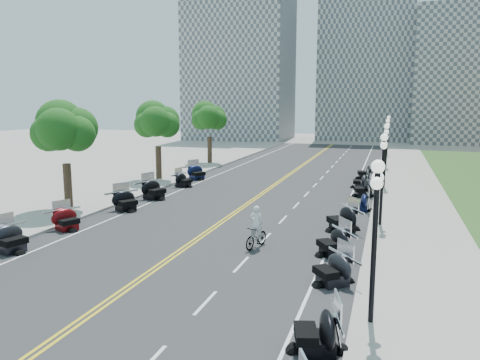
% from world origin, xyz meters
% --- Properties ---
extents(ground, '(160.00, 160.00, 0.00)m').
position_xyz_m(ground, '(0.00, 0.00, 0.00)').
color(ground, gray).
extents(road, '(16.00, 90.00, 0.01)m').
position_xyz_m(road, '(0.00, 10.00, 0.00)').
color(road, '#333335').
rests_on(road, ground).
extents(centerline_yellow_a, '(0.12, 90.00, 0.00)m').
position_xyz_m(centerline_yellow_a, '(-0.12, 10.00, 0.01)').
color(centerline_yellow_a, yellow).
rests_on(centerline_yellow_a, road).
extents(centerline_yellow_b, '(0.12, 90.00, 0.00)m').
position_xyz_m(centerline_yellow_b, '(0.12, 10.00, 0.01)').
color(centerline_yellow_b, yellow).
rests_on(centerline_yellow_b, road).
extents(edge_line_north, '(0.12, 90.00, 0.00)m').
position_xyz_m(edge_line_north, '(6.40, 10.00, 0.01)').
color(edge_line_north, white).
rests_on(edge_line_north, road).
extents(edge_line_south, '(0.12, 90.00, 0.00)m').
position_xyz_m(edge_line_south, '(-6.40, 10.00, 0.01)').
color(edge_line_south, white).
rests_on(edge_line_south, road).
extents(lane_dash_4, '(0.12, 2.00, 0.00)m').
position_xyz_m(lane_dash_4, '(3.20, -8.00, 0.01)').
color(lane_dash_4, white).
rests_on(lane_dash_4, road).
extents(lane_dash_5, '(0.12, 2.00, 0.00)m').
position_xyz_m(lane_dash_5, '(3.20, -4.00, 0.01)').
color(lane_dash_5, white).
rests_on(lane_dash_5, road).
extents(lane_dash_6, '(0.12, 2.00, 0.00)m').
position_xyz_m(lane_dash_6, '(3.20, 0.00, 0.01)').
color(lane_dash_6, white).
rests_on(lane_dash_6, road).
extents(lane_dash_7, '(0.12, 2.00, 0.00)m').
position_xyz_m(lane_dash_7, '(3.20, 4.00, 0.01)').
color(lane_dash_7, white).
rests_on(lane_dash_7, road).
extents(lane_dash_8, '(0.12, 2.00, 0.00)m').
position_xyz_m(lane_dash_8, '(3.20, 8.00, 0.01)').
color(lane_dash_8, white).
rests_on(lane_dash_8, road).
extents(lane_dash_9, '(0.12, 2.00, 0.00)m').
position_xyz_m(lane_dash_9, '(3.20, 12.00, 0.01)').
color(lane_dash_9, white).
rests_on(lane_dash_9, road).
extents(lane_dash_10, '(0.12, 2.00, 0.00)m').
position_xyz_m(lane_dash_10, '(3.20, 16.00, 0.01)').
color(lane_dash_10, white).
rests_on(lane_dash_10, road).
extents(lane_dash_11, '(0.12, 2.00, 0.00)m').
position_xyz_m(lane_dash_11, '(3.20, 20.00, 0.01)').
color(lane_dash_11, white).
rests_on(lane_dash_11, road).
extents(lane_dash_12, '(0.12, 2.00, 0.00)m').
position_xyz_m(lane_dash_12, '(3.20, 24.00, 0.01)').
color(lane_dash_12, white).
rests_on(lane_dash_12, road).
extents(lane_dash_13, '(0.12, 2.00, 0.00)m').
position_xyz_m(lane_dash_13, '(3.20, 28.00, 0.01)').
color(lane_dash_13, white).
rests_on(lane_dash_13, road).
extents(lane_dash_14, '(0.12, 2.00, 0.00)m').
position_xyz_m(lane_dash_14, '(3.20, 32.00, 0.01)').
color(lane_dash_14, white).
rests_on(lane_dash_14, road).
extents(lane_dash_15, '(0.12, 2.00, 0.00)m').
position_xyz_m(lane_dash_15, '(3.20, 36.00, 0.01)').
color(lane_dash_15, white).
rests_on(lane_dash_15, road).
extents(lane_dash_16, '(0.12, 2.00, 0.00)m').
position_xyz_m(lane_dash_16, '(3.20, 40.00, 0.01)').
color(lane_dash_16, white).
rests_on(lane_dash_16, road).
extents(lane_dash_17, '(0.12, 2.00, 0.00)m').
position_xyz_m(lane_dash_17, '(3.20, 44.00, 0.01)').
color(lane_dash_17, white).
rests_on(lane_dash_17, road).
extents(lane_dash_18, '(0.12, 2.00, 0.00)m').
position_xyz_m(lane_dash_18, '(3.20, 48.00, 0.01)').
color(lane_dash_18, white).
rests_on(lane_dash_18, road).
extents(lane_dash_19, '(0.12, 2.00, 0.00)m').
position_xyz_m(lane_dash_19, '(3.20, 52.00, 0.01)').
color(lane_dash_19, white).
rests_on(lane_dash_19, road).
extents(sidewalk_north, '(5.00, 90.00, 0.15)m').
position_xyz_m(sidewalk_north, '(10.50, 10.00, 0.07)').
color(sidewalk_north, '#9E9991').
rests_on(sidewalk_north, ground).
extents(sidewalk_south, '(5.00, 90.00, 0.15)m').
position_xyz_m(sidewalk_south, '(-10.50, 10.00, 0.07)').
color(sidewalk_south, '#9E9991').
rests_on(sidewalk_south, ground).
extents(distant_block_a, '(18.00, 14.00, 26.00)m').
position_xyz_m(distant_block_a, '(-18.00, 62.00, 13.00)').
color(distant_block_a, gray).
rests_on(distant_block_a, ground).
extents(distant_block_b, '(16.00, 12.00, 30.00)m').
position_xyz_m(distant_block_b, '(4.00, 68.00, 15.00)').
color(distant_block_b, gray).
rests_on(distant_block_b, ground).
extents(distant_block_c, '(20.00, 14.00, 22.00)m').
position_xyz_m(distant_block_c, '(22.00, 65.00, 11.00)').
color(distant_block_c, gray).
rests_on(distant_block_c, ground).
extents(street_lamp_1, '(0.50, 1.20, 4.90)m').
position_xyz_m(street_lamp_1, '(8.60, -8.00, 2.60)').
color(street_lamp_1, black).
rests_on(street_lamp_1, sidewalk_north).
extents(street_lamp_2, '(0.50, 1.20, 4.90)m').
position_xyz_m(street_lamp_2, '(8.60, 4.00, 2.60)').
color(street_lamp_2, black).
rests_on(street_lamp_2, sidewalk_north).
extents(street_lamp_3, '(0.50, 1.20, 4.90)m').
position_xyz_m(street_lamp_3, '(8.60, 16.00, 2.60)').
color(street_lamp_3, black).
rests_on(street_lamp_3, sidewalk_north).
extents(street_lamp_4, '(0.50, 1.20, 4.90)m').
position_xyz_m(street_lamp_4, '(8.60, 28.00, 2.60)').
color(street_lamp_4, black).
rests_on(street_lamp_4, sidewalk_north).
extents(street_lamp_5, '(0.50, 1.20, 4.90)m').
position_xyz_m(street_lamp_5, '(8.60, 40.00, 2.60)').
color(street_lamp_5, black).
rests_on(street_lamp_5, sidewalk_north).
extents(tree_2, '(4.80, 4.80, 9.20)m').
position_xyz_m(tree_2, '(-10.00, 2.00, 4.75)').
color(tree_2, '#235619').
rests_on(tree_2, sidewalk_south).
extents(tree_3, '(4.80, 4.80, 9.20)m').
position_xyz_m(tree_3, '(-10.00, 14.00, 4.75)').
color(tree_3, '#235619').
rests_on(tree_3, sidewalk_south).
extents(tree_4, '(4.80, 4.80, 9.20)m').
position_xyz_m(tree_4, '(-10.00, 26.00, 4.75)').
color(tree_4, '#235619').
rests_on(tree_4, sidewalk_south).
extents(motorcycle_n_3, '(2.31, 2.31, 1.32)m').
position_xyz_m(motorcycle_n_3, '(7.27, -10.01, 0.66)').
color(motorcycle_n_3, black).
rests_on(motorcycle_n_3, road).
extents(motorcycle_n_4, '(2.62, 2.62, 1.31)m').
position_xyz_m(motorcycle_n_4, '(7.10, -5.03, 0.65)').
color(motorcycle_n_4, black).
rests_on(motorcycle_n_4, road).
extents(motorcycle_n_5, '(2.64, 2.64, 1.33)m').
position_xyz_m(motorcycle_n_5, '(6.73, -1.62, 0.67)').
color(motorcycle_n_5, black).
rests_on(motorcycle_n_5, road).
extents(motorcycle_n_6, '(2.88, 2.88, 1.46)m').
position_xyz_m(motorcycle_n_6, '(6.71, 2.57, 0.73)').
color(motorcycle_n_6, black).
rests_on(motorcycle_n_6, road).
extents(motorcycle_n_7, '(2.00, 2.00, 1.26)m').
position_xyz_m(motorcycle_n_7, '(7.27, 7.64, 0.63)').
color(motorcycle_n_7, black).
rests_on(motorcycle_n_7, road).
extents(motorcycle_n_8, '(2.36, 2.36, 1.35)m').
position_xyz_m(motorcycle_n_8, '(7.25, 12.35, 0.67)').
color(motorcycle_n_8, black).
rests_on(motorcycle_n_8, road).
extents(motorcycle_n_9, '(1.93, 1.93, 1.25)m').
position_xyz_m(motorcycle_n_9, '(6.83, 15.83, 0.63)').
color(motorcycle_n_9, black).
rests_on(motorcycle_n_9, road).
extents(motorcycle_n_10, '(2.30, 2.30, 1.40)m').
position_xyz_m(motorcycle_n_10, '(6.97, 20.49, 0.70)').
color(motorcycle_n_10, black).
rests_on(motorcycle_n_10, road).
extents(motorcycle_s_4, '(2.45, 2.45, 1.38)m').
position_xyz_m(motorcycle_s_4, '(-7.28, -5.61, 0.69)').
color(motorcycle_s_4, black).
rests_on(motorcycle_s_4, road).
extents(motorcycle_s_5, '(2.41, 2.41, 1.27)m').
position_xyz_m(motorcycle_s_5, '(-7.29, -1.70, 0.63)').
color(motorcycle_s_5, '#590A0C').
rests_on(motorcycle_s_5, road).
extents(motorcycle_s_6, '(2.73, 2.73, 1.39)m').
position_xyz_m(motorcycle_s_6, '(-6.71, 3.22, 0.70)').
color(motorcycle_s_6, black).
rests_on(motorcycle_s_6, road).
extents(motorcycle_s_7, '(2.74, 2.74, 1.50)m').
position_xyz_m(motorcycle_s_7, '(-6.72, 6.95, 0.75)').
color(motorcycle_s_7, black).
rests_on(motorcycle_s_7, road).
extents(motorcycle_s_8, '(2.08, 2.08, 1.24)m').
position_xyz_m(motorcycle_s_8, '(-6.76, 12.02, 0.62)').
color(motorcycle_s_8, black).
rests_on(motorcycle_s_8, road).
extents(motorcycle_s_9, '(2.78, 2.78, 1.40)m').
position_xyz_m(motorcycle_s_9, '(-7.20, 15.72, 0.70)').
color(motorcycle_s_9, black).
rests_on(motorcycle_s_9, road).
extents(bicycle, '(0.97, 1.84, 1.06)m').
position_xyz_m(bicycle, '(3.18, -1.62, 0.53)').
color(bicycle, '#A51414').
rests_on(bicycle, road).
extents(cyclist_rider, '(0.61, 0.40, 1.68)m').
position_xyz_m(cyclist_rider, '(3.18, -1.62, 1.90)').
color(cyclist_rider, silver).
rests_on(cyclist_rider, bicycle).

